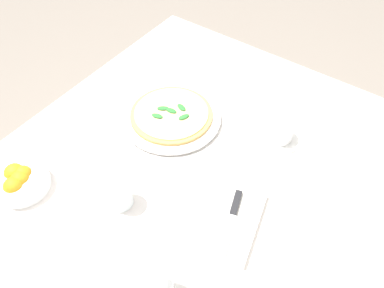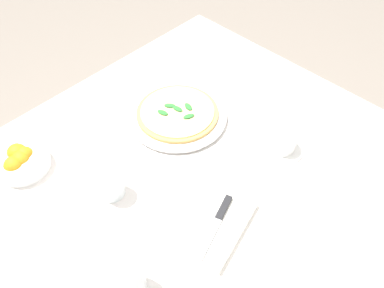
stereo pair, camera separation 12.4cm
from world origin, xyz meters
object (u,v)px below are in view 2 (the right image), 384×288
pizza_plate (178,116)px  citrus_bowl (21,160)px  dinner_knife (216,223)px  coffee_cup_back_corner (283,142)px  pizza (177,112)px  water_glass_right_edge (110,182)px  napkin_folded (216,225)px  water_glass_near_left (129,276)px

pizza_plate → citrus_bowl: 0.47m
pizza_plate → dinner_knife: bearing=58.7°
coffee_cup_back_corner → dinner_knife: size_ratio=0.68×
dinner_knife → pizza_plate: bearing=-140.0°
pizza → water_glass_right_edge: water_glass_right_edge is taller
napkin_folded → dinner_knife: dinner_knife is taller
coffee_cup_back_corner → dinner_knife: (0.33, 0.04, -0.00)m
water_glass_near_left → dinner_knife: bearing=171.4°
coffee_cup_back_corner → dinner_knife: bearing=7.0°
pizza_plate → napkin_folded: napkin_folded is taller
water_glass_right_edge → dinner_knife: bearing=111.8°
pizza → dinner_knife: pizza is taller
water_glass_near_left → citrus_bowl: 0.49m
water_glass_near_left → dinner_knife: size_ratio=0.65×
pizza_plate → dinner_knife: (0.21, 0.35, 0.01)m
water_glass_right_edge → citrus_bowl: (0.12, -0.25, -0.02)m
napkin_folded → dinner_knife: 0.01m
citrus_bowl → pizza_plate: bearing=158.4°
citrus_bowl → water_glass_right_edge: bearing=115.2°
dinner_knife → coffee_cup_back_corner: bearing=168.3°
pizza_plate → coffee_cup_back_corner: bearing=111.4°
water_glass_right_edge → napkin_folded: water_glass_right_edge is taller
water_glass_near_left → napkin_folded: bearing=171.6°
pizza → citrus_bowl: 0.47m
pizza_plate → citrus_bowl: (0.44, -0.17, 0.02)m
water_glass_near_left → dinner_knife: water_glass_near_left is taller
pizza → water_glass_near_left: size_ratio=2.05×
citrus_bowl → water_glass_near_left: bearing=87.8°
pizza → citrus_bowl: size_ratio=1.69×
pizza_plate → water_glass_right_edge: size_ratio=3.04×
pizza_plate → water_glass_right_edge: 0.33m
coffee_cup_back_corner → water_glass_near_left: water_glass_near_left is taller
coffee_cup_back_corner → pizza_plate: bearing=-68.6°
napkin_folded → citrus_bowl: bearing=-80.5°
pizza → water_glass_near_left: (0.46, 0.31, 0.03)m
water_glass_near_left → napkin_folded: (-0.25, 0.04, -0.04)m
pizza → water_glass_near_left: bearing=34.3°
water_glass_near_left → water_glass_right_edge: bearing=-119.8°
water_glass_near_left → dinner_knife: (-0.24, 0.04, -0.03)m
dinner_knife → water_glass_near_left: bearing=-27.3°
pizza → coffee_cup_back_corner: (-0.12, 0.31, 0.00)m
coffee_cup_back_corner → dinner_knife: 0.33m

